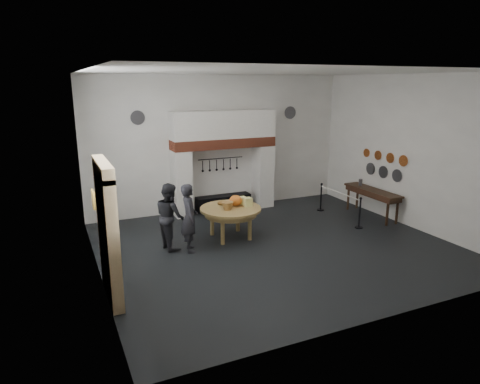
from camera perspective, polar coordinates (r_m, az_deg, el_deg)
name	(u,v)px	position (r m, az deg, el deg)	size (l,w,h in m)	color
floor	(276,246)	(11.57, 4.78, -7.18)	(9.00, 8.00, 0.02)	black
ceiling	(280,72)	(10.76, 5.30, 15.69)	(9.00, 8.00, 0.02)	silver
wall_back	(220,143)	(14.52, -2.73, 6.49)	(9.00, 0.02, 4.50)	white
wall_front	(391,202)	(7.80, 19.49, -1.31)	(9.00, 0.02, 4.50)	white
wall_left	(92,179)	(9.62, -19.09, 1.61)	(0.02, 8.00, 4.50)	white
wall_right	(410,152)	(13.70, 21.76, 5.00)	(0.02, 8.00, 4.50)	white
chimney_pier_left	(182,184)	(13.94, -7.79, 1.12)	(0.55, 0.70, 2.15)	silver
chimney_pier_right	(263,176)	(15.02, 3.06, 2.20)	(0.55, 0.70, 2.15)	silver
hearth_brick_band	(224,143)	(14.19, -2.21, 6.56)	(3.50, 0.72, 0.32)	#9E442B
chimney_hood	(223,124)	(14.12, -2.24, 9.01)	(3.50, 0.70, 0.90)	silver
iron_range	(223,202)	(14.68, -2.24, -1.40)	(1.90, 0.45, 0.50)	black
utensil_rail	(221,158)	(14.52, -2.59, 4.50)	(0.02, 0.02, 1.60)	black
door_recess	(104,239)	(8.94, -17.73, -5.93)	(0.04, 1.10, 2.50)	black
door_jamb_near	(113,248)	(8.28, -16.53, -7.11)	(0.22, 0.30, 2.60)	tan
door_jamb_far	(104,225)	(9.59, -17.73, -4.22)	(0.22, 0.30, 2.60)	tan
door_lintel	(103,169)	(8.58, -17.84, 2.95)	(0.22, 1.70, 0.30)	tan
wall_plaque	(93,199)	(10.55, -18.97, -0.94)	(0.05, 0.34, 0.44)	gold
work_table	(230,209)	(11.88, -1.28, -2.26)	(1.70, 1.70, 0.07)	#A78D4F
pumpkin	(236,201)	(11.99, -0.59, -1.15)	(0.36, 0.36, 0.31)	orange
cheese_block_big	(248,202)	(11.99, 1.01, -1.33)	(0.22, 0.22, 0.24)	#DFDE85
cheese_block_small	(242,200)	(12.25, 0.33, -1.08)	(0.18, 0.18, 0.20)	#FFFE98
wicker_basket	(228,206)	(11.65, -1.67, -1.86)	(0.32, 0.32, 0.22)	#A5763C
bread_loaf	(222,203)	(12.13, -2.36, -1.43)	(0.31, 0.18, 0.13)	#A77C3B
visitor_near	(189,218)	(11.02, -6.77, -3.44)	(0.65, 0.43, 1.78)	black
visitor_far	(170,216)	(11.28, -9.32, -3.18)	(0.85, 0.66, 1.75)	black
side_table	(372,190)	(14.41, 17.24, 0.20)	(0.55, 2.20, 0.06)	#371F14
pewter_jug	(360,182)	(14.82, 15.77, 1.25)	(0.12, 0.12, 0.22)	#535258
copper_pan_a	(403,161)	(13.85, 20.94, 3.91)	(0.34, 0.34, 0.03)	#C6662D
copper_pan_b	(390,158)	(14.24, 19.39, 4.31)	(0.32, 0.32, 0.03)	#C6662D
copper_pan_c	(378,155)	(14.63, 17.92, 4.68)	(0.30, 0.30, 0.03)	#C6662D
copper_pan_d	(367,153)	(15.04, 16.52, 5.04)	(0.28, 0.28, 0.03)	#C6662D
pewter_plate_left	(397,176)	(14.08, 20.19, 2.06)	(0.40, 0.40, 0.03)	#4C4C51
pewter_plate_mid	(383,172)	(14.51, 18.55, 2.54)	(0.40, 0.40, 0.03)	#4C4C51
pewter_plate_right	(371,169)	(14.94, 17.01, 2.99)	(0.40, 0.40, 0.03)	#4C4C51
pewter_plate_back_left	(138,118)	(13.63, -13.49, 9.61)	(0.44, 0.44, 0.03)	#4C4C51
pewter_plate_back_right	(290,113)	(15.58, 6.71, 10.47)	(0.44, 0.44, 0.03)	#4C4C51
barrier_post_near	(360,214)	(13.26, 15.68, -2.79)	(0.05, 0.05, 0.90)	black
barrier_post_far	(321,198)	(14.78, 10.75, -0.73)	(0.05, 0.05, 0.90)	black
barrier_rope	(340,193)	(13.90, 13.17, -0.12)	(0.04, 0.04, 2.00)	silver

